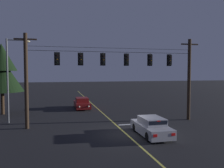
% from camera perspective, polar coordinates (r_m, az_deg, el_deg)
% --- Properties ---
extents(ground_plane, '(180.00, 180.00, 0.00)m').
position_cam_1_polar(ground_plane, '(18.14, 3.40, -12.12)').
color(ground_plane, black).
extents(lane_centre_stripe, '(0.14, 60.00, 0.01)m').
position_cam_1_polar(lane_centre_stripe, '(27.07, -2.54, -7.02)').
color(lane_centre_stripe, '#D1C64C').
rests_on(lane_centre_stripe, ground).
extents(stop_bar_paint, '(3.40, 0.36, 0.01)m').
position_cam_1_polar(stop_bar_paint, '(21.32, 6.08, -9.81)').
color(stop_bar_paint, silver).
rests_on(stop_bar_paint, ground).
extents(signal_span_assembly, '(16.89, 0.32, 7.91)m').
position_cam_1_polar(signal_span_assembly, '(20.80, 0.66, 1.30)').
color(signal_span_assembly, '#2D2116').
rests_on(signal_span_assembly, ground).
extents(traffic_light_leftmost, '(0.48, 0.41, 1.22)m').
position_cam_1_polar(traffic_light_leftmost, '(20.15, -13.44, 6.13)').
color(traffic_light_leftmost, black).
extents(traffic_light_left_inner, '(0.48, 0.41, 1.22)m').
position_cam_1_polar(traffic_light_left_inner, '(20.26, -7.73, 6.17)').
color(traffic_light_left_inner, black).
extents(traffic_light_centre, '(0.48, 0.41, 1.22)m').
position_cam_1_polar(traffic_light_centre, '(20.56, -2.20, 6.15)').
color(traffic_light_centre, black).
extents(traffic_light_right_inner, '(0.48, 0.41, 1.22)m').
position_cam_1_polar(traffic_light_right_inner, '(21.12, 3.71, 6.07)').
color(traffic_light_right_inner, black).
extents(traffic_light_rightmost, '(0.48, 0.41, 1.22)m').
position_cam_1_polar(traffic_light_rightmost, '(21.92, 9.49, 5.92)').
color(traffic_light_rightmost, black).
extents(traffic_light_far_right, '(0.48, 0.41, 1.22)m').
position_cam_1_polar(traffic_light_far_right, '(22.77, 14.12, 5.76)').
color(traffic_light_far_right, black).
extents(car_waiting_near_lane, '(1.80, 4.33, 1.39)m').
position_cam_1_polar(car_waiting_near_lane, '(17.65, 9.69, -10.42)').
color(car_waiting_near_lane, '#A5A5AD').
rests_on(car_waiting_near_lane, ground).
extents(car_oncoming_lead, '(1.80, 4.42, 1.39)m').
position_cam_1_polar(car_oncoming_lead, '(30.02, -7.43, -4.79)').
color(car_oncoming_lead, maroon).
rests_on(car_oncoming_lead, ground).
extents(street_lamp_corner, '(2.11, 0.30, 7.76)m').
position_cam_1_polar(street_lamp_corner, '(23.08, -23.69, 2.65)').
color(street_lamp_corner, '#4C4F54').
rests_on(street_lamp_corner, ground).
extents(tree_verge_near, '(4.62, 4.62, 7.84)m').
position_cam_1_polar(tree_verge_near, '(28.22, -25.61, 3.13)').
color(tree_verge_near, '#332316').
rests_on(tree_verge_near, ground).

